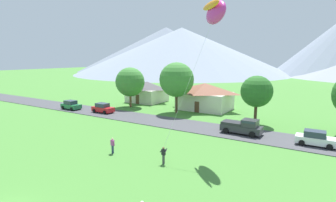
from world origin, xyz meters
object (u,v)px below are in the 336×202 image
(tree_near_left, at_px, (257,92))
(parked_car_red_west_end, at_px, (103,108))
(watcher_person, at_px, (113,145))
(house_leftmost, at_px, (205,96))
(tree_left_of_center, at_px, (130,82))
(tree_right_of_center, at_px, (177,80))
(parked_car_white_mid_east, at_px, (316,139))
(pickup_truck_charcoal_west_side, at_px, (242,126))
(house_left_center, at_px, (147,91))
(kite_flyer_with_kite, at_px, (215,13))
(parked_car_green_mid_west, at_px, (71,105))

(tree_near_left, xyz_separation_m, parked_car_red_west_end, (-25.52, -5.96, -4.11))
(tree_near_left, bearing_deg, watcher_person, -115.52)
(house_leftmost, height_order, tree_left_of_center, tree_left_of_center)
(tree_right_of_center, distance_m, watcher_person, 22.28)
(parked_car_white_mid_east, bearing_deg, pickup_truck_charcoal_west_side, 178.50)
(house_leftmost, relative_size, tree_near_left, 1.38)
(house_left_center, xyz_separation_m, tree_left_of_center, (1.11, -7.09, 2.71))
(tree_near_left, relative_size, kite_flyer_with_kite, 0.47)
(house_leftmost, distance_m, kite_flyer_with_kite, 25.72)
(tree_near_left, xyz_separation_m, tree_right_of_center, (-14.20, 1.07, 1.02))
(tree_left_of_center, distance_m, parked_car_white_mid_east, 34.17)
(house_left_center, height_order, parked_car_white_mid_east, house_left_center)
(parked_car_green_mid_west, bearing_deg, tree_near_left, 12.06)
(house_left_center, bearing_deg, kite_flyer_with_kite, -41.49)
(tree_near_left, relative_size, pickup_truck_charcoal_west_side, 1.40)
(tree_right_of_center, relative_size, parked_car_green_mid_west, 2.13)
(house_left_center, relative_size, parked_car_white_mid_east, 1.87)
(parked_car_red_west_end, bearing_deg, pickup_truck_charcoal_west_side, -0.17)
(tree_left_of_center, distance_m, tree_right_of_center, 10.72)
(parked_car_white_mid_east, bearing_deg, tree_left_of_center, 167.61)
(tree_left_of_center, bearing_deg, watcher_person, -54.16)
(tree_left_of_center, bearing_deg, tree_right_of_center, 0.27)
(tree_right_of_center, height_order, watcher_person, tree_right_of_center)
(tree_near_left, relative_size, parked_car_white_mid_east, 1.73)
(tree_right_of_center, height_order, pickup_truck_charcoal_west_side, tree_right_of_center)
(kite_flyer_with_kite, relative_size, watcher_person, 9.30)
(pickup_truck_charcoal_west_side, bearing_deg, tree_right_of_center, 153.20)
(tree_near_left, bearing_deg, pickup_truck_charcoal_west_side, -91.29)
(house_left_center, distance_m, tree_right_of_center, 14.20)
(house_left_center, relative_size, parked_car_red_west_end, 1.87)
(parked_car_green_mid_west, relative_size, pickup_truck_charcoal_west_side, 0.82)
(house_leftmost, bearing_deg, watcher_person, -86.54)
(tree_near_left, xyz_separation_m, parked_car_white_mid_east, (8.24, -6.25, -4.11))
(house_leftmost, distance_m, pickup_truck_charcoal_west_side, 17.10)
(parked_car_red_west_end, bearing_deg, house_left_center, 91.89)
(house_left_center, xyz_separation_m, pickup_truck_charcoal_west_side, (25.85, -14.15, -1.31))
(parked_car_red_west_end, xyz_separation_m, parked_car_white_mid_east, (33.76, -0.30, 0.00))
(house_leftmost, bearing_deg, parked_car_white_mid_east, -33.99)
(house_left_center, height_order, tree_right_of_center, tree_right_of_center)
(pickup_truck_charcoal_west_side, bearing_deg, parked_car_white_mid_east, -1.50)
(watcher_person, bearing_deg, house_left_center, 120.12)
(house_leftmost, xyz_separation_m, pickup_truck_charcoal_west_side, (11.10, -12.92, -1.56))
(house_leftmost, distance_m, tree_left_of_center, 15.05)
(pickup_truck_charcoal_west_side, xyz_separation_m, watcher_person, (-9.47, -14.09, -0.18))
(parked_car_red_west_end, bearing_deg, tree_right_of_center, 31.84)
(tree_right_of_center, bearing_deg, kite_flyer_with_kite, -48.87)
(tree_left_of_center, bearing_deg, parked_car_green_mid_west, -134.99)
(tree_left_of_center, xyz_separation_m, parked_car_red_west_end, (-0.64, -6.98, -4.21))
(watcher_person, bearing_deg, pickup_truck_charcoal_west_side, 56.09)
(parked_car_white_mid_east, bearing_deg, tree_right_of_center, 161.92)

